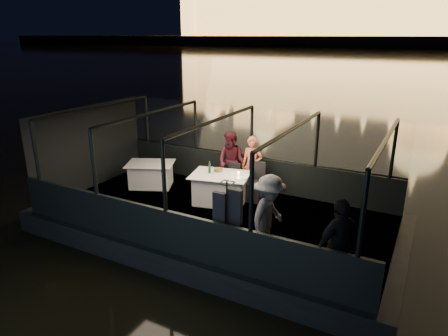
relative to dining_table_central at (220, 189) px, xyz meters
The scene contains 28 objects.
river_water 79.36m from the dining_table_central, 89.82° to the left, with size 500.00×500.00×0.00m, color black.
boat_hull 1.12m from the dining_table_central, 69.24° to the right, with size 8.60×4.40×1.00m, color black.
boat_deck 0.80m from the dining_table_central, 69.24° to the right, with size 8.00×4.00×0.04m, color black.
gunwale_port 1.38m from the dining_table_central, 79.77° to the left, with size 8.00×0.08×0.90m, color black.
gunwale_starboard 2.66m from the dining_table_central, 84.72° to the right, with size 8.00×0.08×0.90m, color black.
cabin_glass_port 1.84m from the dining_table_central, 79.77° to the left, with size 8.00×0.02×1.40m, color #99B2B2, non-canonical shape.
cabin_glass_starboard 2.92m from the dining_table_central, 84.72° to the right, with size 8.00×0.02×1.40m, color #99B2B2, non-canonical shape.
cabin_roof_glass 2.04m from the dining_table_central, 69.24° to the right, with size 8.00×4.00×0.02m, color #99B2B2, non-canonical shape.
end_wall_fore 3.89m from the dining_table_central, behind, with size 0.02×4.00×2.30m, color black, non-canonical shape.
end_wall_aft 4.36m from the dining_table_central, ahead, with size 0.02×4.00×2.30m, color black, non-canonical shape.
canopy_ribs 1.03m from the dining_table_central, 69.24° to the right, with size 8.00×4.00×2.30m, color black, non-canonical shape.
embankment 209.36m from the dining_table_central, 89.93° to the left, with size 400.00×140.00×6.00m, color #423D33.
dining_table_central is the anchor object (origin of this frame).
dining_table_aft 2.30m from the dining_table_central, behind, with size 1.30×0.94×0.69m, color white.
chair_port_left 0.67m from the dining_table_central, 91.74° to the left, with size 0.39×0.39×0.83m, color black.
chair_port_right 0.89m from the dining_table_central, 39.37° to the left, with size 0.46×0.46×0.99m, color black.
coat_stand 2.85m from the dining_table_central, 58.81° to the right, with size 0.46×0.36×1.64m, color black, non-canonical shape.
person_woman_coral 1.12m from the dining_table_central, 65.02° to the left, with size 0.57×0.38×1.59m, color #E26F52.
person_man_maroon 0.98m from the dining_table_central, 98.82° to the left, with size 0.80×0.62×1.66m, color #40111B.
passenger_stripe 2.84m from the dining_table_central, 42.09° to the right, with size 1.09×0.61×1.68m, color silver.
passenger_dark 4.18m from the dining_table_central, 32.81° to the right, with size 0.96×0.40×1.64m, color black.
wine_bottle 0.61m from the dining_table_central, behind, with size 0.07×0.07×0.31m, color #12341C.
bread_basket 0.49m from the dining_table_central, 128.77° to the left, with size 0.22×0.22×0.09m, color brown.
amber_candle 0.63m from the dining_table_central, 21.15° to the left, with size 0.06×0.06×0.08m, color orange.
plate_near 0.71m from the dining_table_central, ahead, with size 0.27×0.27×0.02m, color white.
plate_far 0.54m from the dining_table_central, 111.59° to the left, with size 0.25×0.25×0.02m, color white.
wine_glass_white 0.53m from the dining_table_central, behind, with size 0.06×0.06×0.17m, color silver, non-canonical shape.
wine_glass_red 0.81m from the dining_table_central, 35.28° to the left, with size 0.06×0.06×0.18m, color silver, non-canonical shape.
Camera 1 is at (4.31, -7.68, 4.62)m, focal length 32.00 mm.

